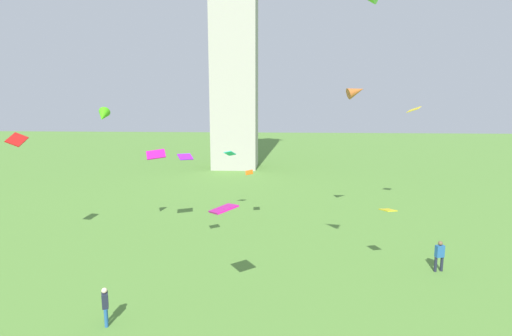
# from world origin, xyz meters

# --- Properties ---
(monument_obelisk) EXTENTS (6.38, 6.38, 45.21)m
(monument_obelisk) POSITION_xyz_m (-5.33, 54.71, 22.61)
(monument_obelisk) COLOR #A8A399
(monument_obelisk) RESTS_ON ground_plane
(person_1) EXTENTS (0.42, 0.52, 1.74)m
(person_1) POSITION_xyz_m (-6.27, 12.73, 0.99)
(person_1) COLOR #235693
(person_1) RESTS_ON ground_plane
(person_3) EXTENTS (0.56, 0.39, 1.84)m
(person_3) POSITION_xyz_m (10.60, 19.31, 1.04)
(person_3) COLOR #1E2333
(person_3) RESTS_ON ground_plane
(kite_flying_0) EXTENTS (1.57, 1.20, 0.70)m
(kite_flying_0) POSITION_xyz_m (-7.68, 24.91, 5.96)
(kite_flying_0) COLOR #B51488
(kite_flying_2) EXTENTS (0.68, 0.89, 0.32)m
(kite_flying_2) POSITION_xyz_m (-1.11, 27.81, 4.17)
(kite_flying_2) COLOR #D75708
(kite_flying_3) EXTENTS (1.16, 1.25, 0.58)m
(kite_flying_3) POSITION_xyz_m (12.71, 31.79, 9.07)
(kite_flying_3) COLOR gold
(kite_flying_4) EXTENTS (0.88, 1.06, 0.18)m
(kite_flying_4) POSITION_xyz_m (7.45, 19.01, 3.72)
(kite_flying_4) COLOR gold
(kite_flying_5) EXTENTS (0.98, 0.93, 0.35)m
(kite_flying_5) POSITION_xyz_m (-4.30, 20.01, 6.51)
(kite_flying_5) COLOR #8A1CE3
(kite_flying_6) EXTENTS (1.55, 1.82, 0.62)m
(kite_flying_6) POSITION_xyz_m (-1.20, 14.26, 4.97)
(kite_flying_6) COLOR #BB1384
(kite_flying_7) EXTENTS (0.99, 1.06, 0.57)m
(kite_flying_7) POSITION_xyz_m (-2.85, 29.44, 5.46)
(kite_flying_7) COLOR #22C4AB
(kite_flying_8) EXTENTS (1.52, 1.07, 1.18)m
(kite_flying_8) POSITION_xyz_m (6.82, 26.75, 10.48)
(kite_flying_8) COLOR #B75C25
(kite_flying_9) EXTENTS (0.86, 1.36, 0.88)m
(kite_flying_9) POSITION_xyz_m (-15.42, 21.10, 7.36)
(kite_flying_9) COLOR #B41613
(kite_flying_10) EXTENTS (0.95, 1.35, 1.12)m
(kite_flying_10) POSITION_xyz_m (-10.12, 22.07, 8.85)
(kite_flying_10) COLOR #43B213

